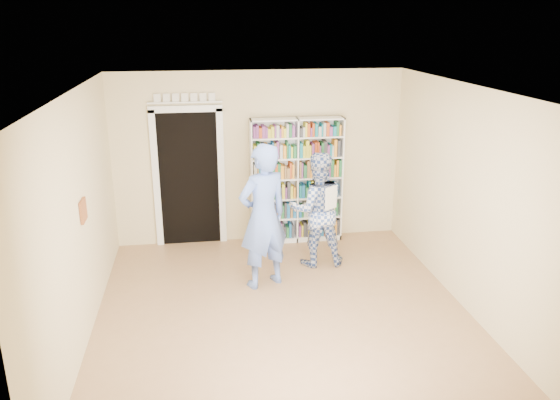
% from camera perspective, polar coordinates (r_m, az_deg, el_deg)
% --- Properties ---
extents(floor, '(5.00, 5.00, 0.00)m').
position_cam_1_polar(floor, '(6.77, 0.43, -11.96)').
color(floor, '#9B714B').
rests_on(floor, ground).
extents(ceiling, '(5.00, 5.00, 0.00)m').
position_cam_1_polar(ceiling, '(5.88, 0.50, 11.38)').
color(ceiling, white).
rests_on(ceiling, wall_back).
extents(wall_back, '(4.50, 0.00, 4.50)m').
position_cam_1_polar(wall_back, '(8.57, -2.19, 4.41)').
color(wall_back, beige).
rests_on(wall_back, floor).
extents(wall_left, '(0.00, 5.00, 5.00)m').
position_cam_1_polar(wall_left, '(6.27, -20.32, -2.08)').
color(wall_left, beige).
rests_on(wall_left, floor).
extents(wall_right, '(0.00, 5.00, 5.00)m').
position_cam_1_polar(wall_right, '(6.90, 19.25, -0.12)').
color(wall_right, beige).
rests_on(wall_right, floor).
extents(bookshelf, '(1.45, 0.27, 1.99)m').
position_cam_1_polar(bookshelf, '(8.59, 1.74, 2.07)').
color(bookshelf, white).
rests_on(bookshelf, floor).
extents(doorway, '(1.10, 0.08, 2.43)m').
position_cam_1_polar(doorway, '(8.54, -9.52, 2.94)').
color(doorway, black).
rests_on(doorway, floor).
extents(wall_art, '(0.03, 0.25, 0.25)m').
position_cam_1_polar(wall_art, '(6.43, -19.87, -1.04)').
color(wall_art, brown).
rests_on(wall_art, wall_left).
extents(man_blue, '(0.84, 0.72, 1.95)m').
position_cam_1_polar(man_blue, '(7.10, -1.76, -1.76)').
color(man_blue, '#6080D7').
rests_on(man_blue, floor).
extents(man_plaid, '(0.83, 0.65, 1.67)m').
position_cam_1_polar(man_plaid, '(7.80, 3.88, -0.99)').
color(man_plaid, '#2E488D').
rests_on(man_plaid, floor).
extents(paper_sheet, '(0.19, 0.14, 0.32)m').
position_cam_1_polar(paper_sheet, '(7.50, 5.35, 0.22)').
color(paper_sheet, white).
rests_on(paper_sheet, man_plaid).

